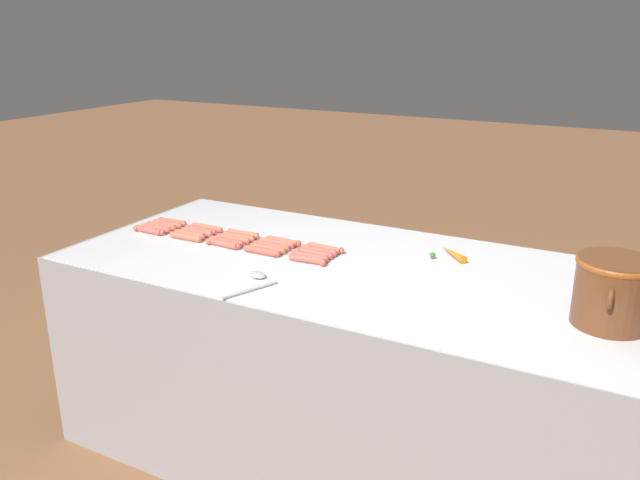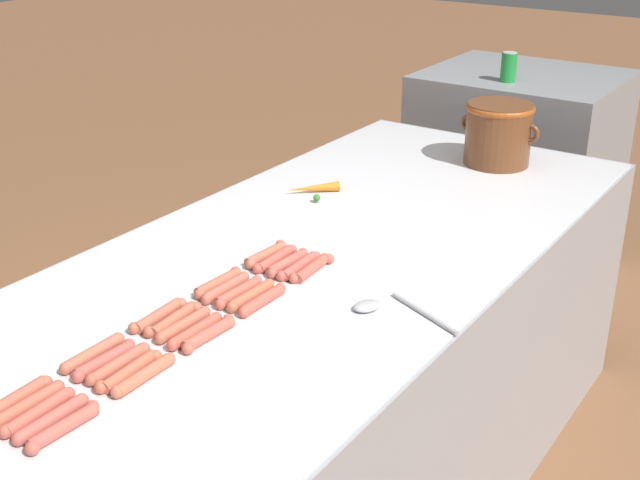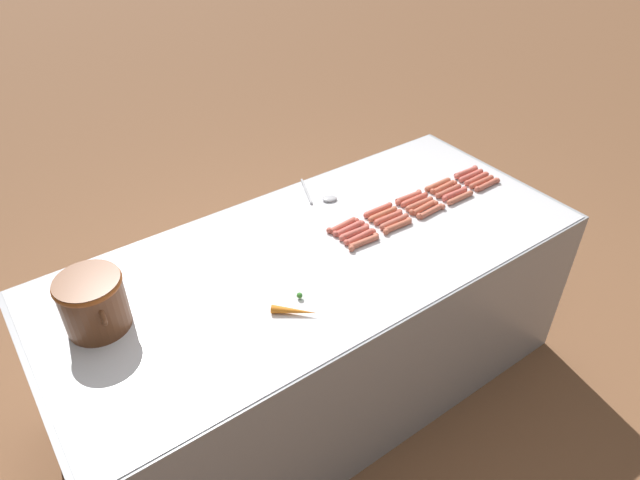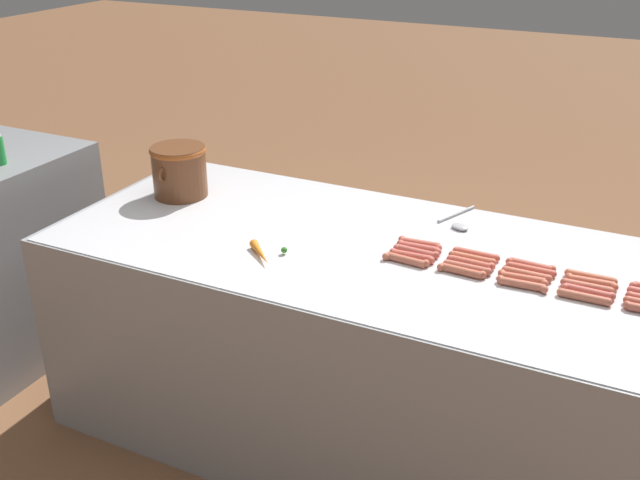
{
  "view_description": "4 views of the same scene",
  "coord_description": "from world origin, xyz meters",
  "views": [
    {
      "loc": [
        2.08,
        0.93,
        1.71
      ],
      "look_at": [
        0.12,
        -0.11,
        0.96
      ],
      "focal_mm": 35.99,
      "sensor_mm": 36.0,
      "label": 1
    },
    {
      "loc": [
        1.15,
        -1.73,
        1.77
      ],
      "look_at": [
        0.01,
        -0.06,
        0.87
      ],
      "focal_mm": 46.57,
      "sensor_mm": 36.0,
      "label": 2
    },
    {
      "loc": [
        -1.51,
        1.07,
        2.31
      ],
      "look_at": [
        0.03,
        -0.03,
        0.87
      ],
      "focal_mm": 31.6,
      "sensor_mm": 36.0,
      "label": 3
    },
    {
      "loc": [
        -2.24,
        -0.92,
        2.0
      ],
      "look_at": [
        -0.07,
        0.15,
        0.86
      ],
      "focal_mm": 41.57,
      "sensor_mm": 36.0,
      "label": 4
    }
  ],
  "objects": [
    {
      "name": "hot_dog_19",
      "position": [
        0.04,
        -0.19,
        0.86
      ],
      "size": [
        0.03,
        0.17,
        0.03
      ],
      "color": "#CB5B50",
      "rests_on": "griddle_counter"
    },
    {
      "name": "hot_dog_6",
      "position": [
        -0.03,
        -0.78,
        0.86
      ],
      "size": [
        0.03,
        0.17,
        0.03
      ],
      "color": "#C8594E",
      "rests_on": "griddle_counter"
    },
    {
      "name": "ground_plane",
      "position": [
        0.0,
        0.0,
        0.0
      ],
      "size": [
        20.0,
        20.0,
        0.0
      ],
      "primitive_type": "plane",
      "color": "brown"
    },
    {
      "name": "hot_dog_10",
      "position": [
        0.0,
        -0.97,
        0.86
      ],
      "size": [
        0.03,
        0.17,
        0.03
      ],
      "color": "#CA5D4C",
      "rests_on": "griddle_counter"
    },
    {
      "name": "hot_dog_21",
      "position": [
        0.07,
        -0.77,
        0.86
      ],
      "size": [
        0.03,
        0.17,
        0.03
      ],
      "color": "#C7674A",
      "rests_on": "griddle_counter"
    },
    {
      "name": "hot_dog_14",
      "position": [
        0.0,
        -0.2,
        0.86
      ],
      "size": [
        0.03,
        0.17,
        0.03
      ],
      "color": "#C35E50",
      "rests_on": "griddle_counter"
    },
    {
      "name": "hot_dog_5",
      "position": [
        -0.04,
        -0.97,
        0.86
      ],
      "size": [
        0.03,
        0.17,
        0.03
      ],
      "color": "#C35E48",
      "rests_on": "griddle_counter"
    },
    {
      "name": "hot_dog_24",
      "position": [
        0.07,
        -0.19,
        0.86
      ],
      "size": [
        0.04,
        0.17,
        0.03
      ],
      "color": "#C75B4B",
      "rests_on": "griddle_counter"
    },
    {
      "name": "hot_dog_13",
      "position": [
        0.0,
        -0.39,
        0.86
      ],
      "size": [
        0.03,
        0.17,
        0.03
      ],
      "color": "#CA5D4A",
      "rests_on": "griddle_counter"
    },
    {
      "name": "hot_dog_1",
      "position": [
        -0.07,
        -0.77,
        0.86
      ],
      "size": [
        0.03,
        0.17,
        0.03
      ],
      "color": "#C4674D",
      "rests_on": "griddle_counter"
    },
    {
      "name": "hot_dog_23",
      "position": [
        0.07,
        -0.39,
        0.86
      ],
      "size": [
        0.03,
        0.17,
        0.03
      ],
      "color": "#CD5948",
      "rests_on": "griddle_counter"
    },
    {
      "name": "hot_dog_0",
      "position": [
        -0.07,
        -0.97,
        0.86
      ],
      "size": [
        0.03,
        0.17,
        0.03
      ],
      "color": "#C2604A",
      "rests_on": "griddle_counter"
    },
    {
      "name": "carrot",
      "position": [
        -0.25,
        0.28,
        0.86
      ],
      "size": [
        0.14,
        0.15,
        0.03
      ],
      "color": "orange",
      "rests_on": "griddle_counter"
    },
    {
      "name": "hot_dog_4",
      "position": [
        -0.08,
        -0.19,
        0.86
      ],
      "size": [
        0.04,
        0.17,
        0.03
      ],
      "color": "#C3654D",
      "rests_on": "griddle_counter"
    },
    {
      "name": "hot_dog_8",
      "position": [
        -0.04,
        -0.39,
        0.86
      ],
      "size": [
        0.03,
        0.17,
        0.03
      ],
      "color": "#C0624F",
      "rests_on": "griddle_counter"
    },
    {
      "name": "bean_pot",
      "position": [
        0.11,
        0.88,
        0.96
      ],
      "size": [
        0.29,
        0.23,
        0.21
      ],
      "color": "brown",
      "rests_on": "griddle_counter"
    },
    {
      "name": "hot_dog_3",
      "position": [
        -0.07,
        -0.38,
        0.86
      ],
      "size": [
        0.03,
        0.17,
        0.03
      ],
      "color": "#C06247",
      "rests_on": "griddle_counter"
    },
    {
      "name": "hot_dog_7",
      "position": [
        -0.03,
        -0.58,
        0.86
      ],
      "size": [
        0.04,
        0.17,
        0.03
      ],
      "color": "#C66248",
      "rests_on": "griddle_counter"
    },
    {
      "name": "hot_dog_20",
      "position": [
        0.07,
        -0.98,
        0.86
      ],
      "size": [
        0.03,
        0.17,
        0.03
      ],
      "color": "#C35B4E",
      "rests_on": "griddle_counter"
    },
    {
      "name": "hot_dog_18",
      "position": [
        0.04,
        -0.39,
        0.86
      ],
      "size": [
        0.03,
        0.17,
        0.03
      ],
      "color": "#C76648",
      "rests_on": "griddle_counter"
    },
    {
      "name": "hot_dog_22",
      "position": [
        0.07,
        -0.58,
        0.86
      ],
      "size": [
        0.04,
        0.17,
        0.03
      ],
      "color": "#C65D4C",
      "rests_on": "griddle_counter"
    },
    {
      "name": "hot_dog_16",
      "position": [
        0.04,
        -0.78,
        0.86
      ],
      "size": [
        0.04,
        0.17,
        0.03
      ],
      "color": "#CB6349",
      "rests_on": "griddle_counter"
    },
    {
      "name": "serving_spoon",
      "position": [
        0.33,
        -0.26,
        0.85
      ],
      "size": [
        0.26,
        0.14,
        0.02
      ],
      "color": "#B7B7BC",
      "rests_on": "griddle_counter"
    },
    {
      "name": "hot_dog_2",
      "position": [
        -0.08,
        -0.58,
        0.86
      ],
      "size": [
        0.04,
        0.17,
        0.03
      ],
      "color": "#C5654D",
      "rests_on": "griddle_counter"
    },
    {
      "name": "hot_dog_12",
      "position": [
        0.0,
        -0.58,
        0.86
      ],
      "size": [
        0.03,
        0.17,
        0.03
      ],
      "color": "#C3644C",
      "rests_on": "griddle_counter"
    },
    {
      "name": "griddle_counter",
      "position": [
        0.0,
        0.0,
        0.42
      ],
      "size": [
        1.03,
        2.31,
        0.84
      ],
      "color": "#9EA0A5",
      "rests_on": "ground_plane"
    },
    {
      "name": "hot_dog_9",
      "position": [
        -0.04,
        -0.2,
        0.86
      ],
      "size": [
        0.03,
        0.17,
        0.03
      ],
      "color": "#CB5A4C",
      "rests_on": "griddle_counter"
    },
    {
      "name": "hot_dog_17",
      "position": [
        0.04,
        -0.59,
        0.86
      ],
      "size": [
        0.03,
        0.17,
        0.03
      ],
      "color": "#CC5947",
      "rests_on": "griddle_counter"
    },
    {
      "name": "hot_dog_15",
      "position": [
        0.04,
        -0.97,
        0.86
      ],
      "size": [
        0.03,
        0.17,
        0.03
      ],
      "color": "#CC5E51",
      "rests_on": "griddle_counter"
    },
    {
      "name": "hot_dog_11",
      "position": [
        -0.0,
        -0.77,
        0.86
      ],
      "size": [
        0.03,
        0.17,
        0.03
      ],
      "color": "#C0624C",
      "rests_on": "griddle_counter"
    }
  ]
}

